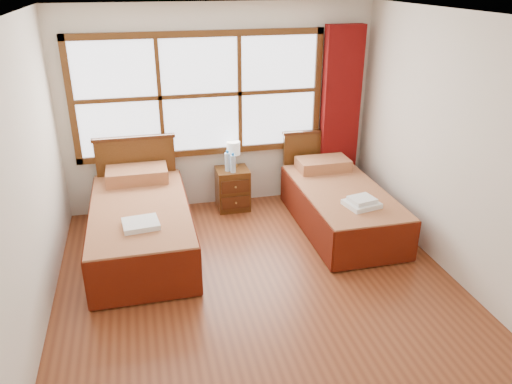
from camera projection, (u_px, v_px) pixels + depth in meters
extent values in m
plane|color=brown|center=(262.00, 294.00, 4.93)|extent=(4.50, 4.50, 0.00)
plane|color=white|center=(264.00, 16.00, 3.87)|extent=(4.50, 4.50, 0.00)
plane|color=silver|center=(220.00, 109.00, 6.40)|extent=(4.00, 0.00, 4.00)
plane|color=silver|center=(20.00, 193.00, 3.97)|extent=(0.00, 4.50, 4.50)
plane|color=silver|center=(463.00, 154.00, 4.83)|extent=(0.00, 4.50, 4.50)
cube|color=white|center=(200.00, 95.00, 6.24)|extent=(3.00, 0.02, 1.40)
cube|color=#522E12|center=(203.00, 152.00, 6.52)|extent=(3.16, 0.06, 0.08)
cube|color=#522E12|center=(198.00, 34.00, 5.92)|extent=(3.16, 0.06, 0.08)
cube|color=#522E12|center=(71.00, 102.00, 5.89)|extent=(0.08, 0.06, 1.56)
cube|color=#522E12|center=(317.00, 89.00, 6.55)|extent=(0.08, 0.06, 1.56)
cube|color=#522E12|center=(160.00, 98.00, 6.11)|extent=(0.05, 0.05, 1.40)
cube|color=#522E12|center=(240.00, 93.00, 6.33)|extent=(0.05, 0.05, 1.40)
cube|color=#522E12|center=(200.00, 96.00, 6.22)|extent=(3.00, 0.05, 0.05)
cube|color=#660B0A|center=(340.00, 114.00, 6.67)|extent=(0.50, 0.16, 2.30)
cube|color=#43200E|center=(143.00, 239.00, 5.63)|extent=(0.94, 1.87, 0.31)
cube|color=maroon|center=(140.00, 217.00, 5.52)|extent=(1.05, 2.08, 0.25)
cube|color=#5C1809|center=(93.00, 234.00, 5.47)|extent=(0.03, 2.08, 0.52)
cube|color=#5C1809|center=(188.00, 224.00, 5.69)|extent=(0.03, 2.08, 0.52)
cube|color=#5C1809|center=(145.00, 280.00, 4.66)|extent=(1.05, 0.03, 0.52)
cube|color=maroon|center=(137.00, 174.00, 6.10)|extent=(0.73, 0.43, 0.16)
cube|color=#522E12|center=(138.00, 177.00, 6.39)|extent=(0.98, 0.06, 1.02)
cube|color=#43200E|center=(134.00, 138.00, 6.18)|extent=(1.02, 0.08, 0.04)
cube|color=#43200E|center=(341.00, 217.00, 6.15)|extent=(0.86, 1.72, 0.28)
cube|color=maroon|center=(342.00, 198.00, 6.05)|extent=(0.96, 1.90, 0.23)
cube|color=#5C1809|center=(304.00, 213.00, 6.00)|extent=(0.03, 1.90, 0.48)
cube|color=#5C1809|center=(378.00, 205.00, 6.21)|extent=(0.03, 1.90, 0.48)
cube|color=#5C1809|center=(376.00, 247.00, 5.26)|extent=(0.96, 0.03, 0.48)
cube|color=maroon|center=(323.00, 164.00, 6.58)|extent=(0.67, 0.39, 0.15)
cube|color=#522E12|center=(314.00, 164.00, 6.92)|extent=(0.90, 0.06, 0.93)
cube|color=#43200E|center=(316.00, 131.00, 6.72)|extent=(0.93, 0.08, 0.04)
cube|color=#522E12|center=(233.00, 189.00, 6.61)|extent=(0.42, 0.37, 0.56)
cube|color=#43200E|center=(236.00, 202.00, 6.48)|extent=(0.37, 0.02, 0.17)
cube|color=#43200E|center=(235.00, 187.00, 6.39)|extent=(0.37, 0.02, 0.17)
sphere|color=#A97C39|center=(236.00, 203.00, 6.47)|extent=(0.03, 0.03, 0.03)
sphere|color=#A97C39|center=(236.00, 187.00, 6.38)|extent=(0.03, 0.03, 0.03)
cube|color=white|center=(141.00, 224.00, 5.03)|extent=(0.38, 0.35, 0.06)
cube|color=white|center=(362.00, 204.00, 5.57)|extent=(0.41, 0.37, 0.06)
cube|color=white|center=(362.00, 200.00, 5.55)|extent=(0.31, 0.28, 0.05)
cylinder|color=gold|center=(234.00, 165.00, 6.60)|extent=(0.11, 0.11, 0.02)
cylinder|color=gold|center=(234.00, 159.00, 6.57)|extent=(0.02, 0.02, 0.14)
cylinder|color=white|center=(233.00, 148.00, 6.51)|extent=(0.17, 0.17, 0.17)
cylinder|color=silver|center=(228.00, 162.00, 6.40)|extent=(0.07, 0.07, 0.24)
cylinder|color=blue|center=(227.00, 152.00, 6.35)|extent=(0.04, 0.04, 0.03)
cylinder|color=silver|center=(233.00, 164.00, 6.35)|extent=(0.07, 0.07, 0.23)
cylinder|color=blue|center=(233.00, 154.00, 6.30)|extent=(0.03, 0.03, 0.03)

